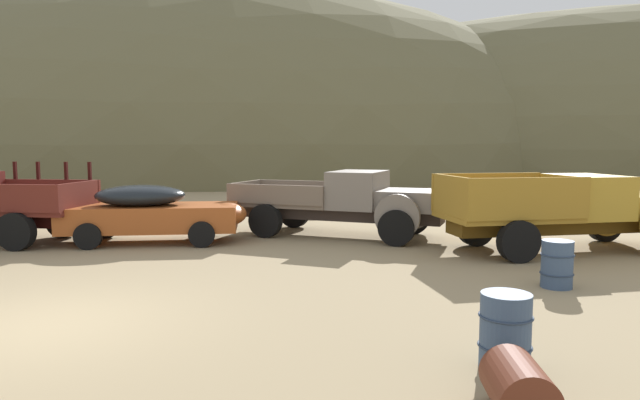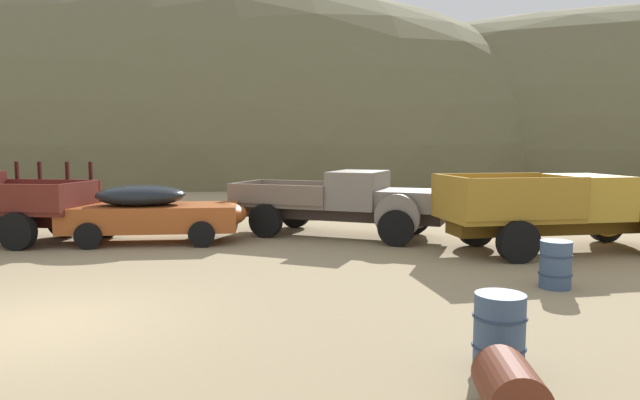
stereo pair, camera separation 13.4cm
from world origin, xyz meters
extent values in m
plane|color=#998460|center=(0.00, 0.00, 0.00)|extent=(300.00, 300.00, 0.00)
ellipsoid|color=brown|center=(-16.40, 60.11, 0.00)|extent=(92.89, 77.33, 39.65)
cube|color=maroon|center=(-4.29, 6.48, 0.90)|extent=(2.88, 2.01, 0.12)
cube|color=maroon|center=(-4.26, 7.45, 1.31)|extent=(2.83, 0.17, 0.70)
cube|color=maroon|center=(-4.31, 5.51, 1.31)|extent=(2.83, 0.17, 0.70)
cube|color=maroon|center=(-2.93, 6.44, 1.31)|extent=(0.15, 1.94, 0.70)
cube|color=black|center=(-3.13, 7.42, 1.91)|extent=(0.08, 0.08, 0.50)
cube|color=black|center=(-3.84, 7.44, 1.91)|extent=(0.08, 0.08, 0.50)
cube|color=black|center=(-4.69, 7.46, 1.91)|extent=(0.08, 0.08, 0.50)
cube|color=black|center=(-5.39, 7.48, 1.91)|extent=(0.08, 0.08, 0.50)
cylinder|color=black|center=(-4.03, 7.48, 0.48)|extent=(0.97, 0.30, 0.96)
cylinder|color=black|center=(-4.08, 5.46, 0.48)|extent=(0.97, 0.30, 0.96)
cube|color=#A34C1E|center=(-1.17, 6.92, 0.68)|extent=(4.82, 2.68, 0.68)
ellipsoid|color=black|center=(-1.44, 6.87, 1.28)|extent=(2.64, 2.01, 0.57)
ellipsoid|color=#A34C1E|center=(0.83, 7.36, 0.75)|extent=(1.28, 1.59, 0.61)
cylinder|color=black|center=(0.39, 6.36, 0.34)|extent=(0.71, 0.34, 0.68)
cylinder|color=black|center=(0.02, 8.08, 0.34)|extent=(0.71, 0.34, 0.68)
cylinder|color=black|center=(-2.36, 5.77, 0.34)|extent=(0.71, 0.34, 0.68)
cylinder|color=black|center=(-2.74, 7.48, 0.34)|extent=(0.71, 0.34, 0.68)
cube|color=#3D322D|center=(3.80, 8.58, 0.66)|extent=(5.96, 2.44, 0.36)
cube|color=slate|center=(5.90, 8.01, 1.11)|extent=(2.24, 2.09, 0.55)
cube|color=#B7B2A8|center=(6.75, 7.78, 1.09)|extent=(0.37, 1.12, 0.44)
cylinder|color=slate|center=(5.41, 7.12, 0.76)|extent=(1.21, 0.49, 1.20)
cylinder|color=slate|center=(5.92, 9.03, 0.76)|extent=(1.21, 0.49, 1.20)
cube|color=slate|center=(4.34, 8.43, 1.36)|extent=(1.82, 2.20, 1.05)
cube|color=black|center=(4.93, 8.27, 1.57)|extent=(0.47, 1.58, 0.59)
cube|color=#746354|center=(2.23, 9.00, 0.90)|extent=(3.41, 2.70, 0.12)
cube|color=#746354|center=(1.97, 8.04, 1.23)|extent=(2.92, 0.87, 0.55)
cube|color=#746354|center=(2.49, 9.96, 1.23)|extent=(2.92, 0.87, 0.55)
cube|color=#746354|center=(0.85, 9.37, 1.23)|extent=(0.61, 1.95, 0.55)
cylinder|color=black|center=(5.39, 7.07, 0.48)|extent=(1.00, 0.52, 0.96)
cylinder|color=black|center=(5.93, 9.08, 0.48)|extent=(1.00, 0.52, 0.96)
cylinder|color=black|center=(1.72, 8.06, 0.48)|extent=(1.00, 0.52, 0.96)
cylinder|color=black|center=(2.26, 10.06, 0.48)|extent=(1.00, 0.52, 0.96)
cube|color=#593D12|center=(9.53, 6.82, 0.66)|extent=(5.92, 2.59, 0.36)
cylinder|color=#B28928|center=(11.09, 8.33, 0.76)|extent=(1.20, 0.51, 1.20)
cube|color=#B28928|center=(10.07, 6.97, 1.36)|extent=(1.86, 2.25, 1.05)
cube|color=black|center=(10.66, 7.15, 1.57)|extent=(0.52, 1.60, 0.59)
cube|color=#A47826|center=(7.99, 6.36, 0.90)|extent=(3.43, 2.79, 0.12)
cube|color=#A47826|center=(8.28, 5.38, 1.43)|extent=(2.88, 0.94, 0.95)
cube|color=#A47826|center=(7.70, 7.33, 1.43)|extent=(2.88, 0.94, 0.95)
cube|color=#A47826|center=(6.62, 5.95, 1.43)|extent=(0.67, 1.98, 0.95)
cylinder|color=black|center=(11.08, 8.38, 0.48)|extent=(1.00, 0.54, 0.96)
cylinder|color=black|center=(8.05, 5.27, 0.48)|extent=(1.00, 0.54, 0.96)
cylinder|color=black|center=(7.45, 7.30, 0.48)|extent=(1.00, 0.54, 0.96)
cylinder|color=#384C6B|center=(6.41, -0.90, 0.45)|extent=(0.59, 0.59, 0.91)
torus|color=#27354A|center=(6.41, -0.90, 0.63)|extent=(0.64, 0.64, 0.03)
torus|color=#27354A|center=(6.41, -0.90, 0.27)|extent=(0.64, 0.64, 0.03)
cylinder|color=#5B2819|center=(6.27, -2.14, 0.29)|extent=(0.62, 0.87, 0.59)
cylinder|color=#384C6B|center=(8.21, 3.08, 0.44)|extent=(0.56, 0.56, 0.88)
torus|color=#27354A|center=(8.21, 3.08, 0.62)|extent=(0.61, 0.61, 0.03)
torus|color=#27354A|center=(8.21, 3.08, 0.26)|extent=(0.61, 0.61, 0.03)
ellipsoid|color=#3D702D|center=(2.71, 12.57, 0.17)|extent=(0.83, 0.75, 0.63)
ellipsoid|color=#3D702D|center=(2.55, 12.77, 0.15)|extent=(0.59, 0.53, 0.54)
ellipsoid|color=#5B8E42|center=(8.57, 10.73, 0.19)|extent=(0.64, 0.57, 0.69)
ellipsoid|color=#5B8E42|center=(8.75, 10.64, 0.12)|extent=(0.46, 0.42, 0.43)
camera|label=1|loc=(4.88, -7.54, 2.65)|focal=31.55mm
camera|label=2|loc=(5.02, -7.53, 2.65)|focal=31.55mm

